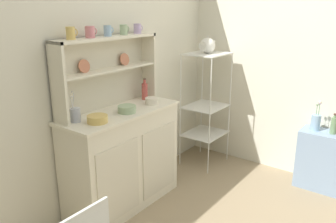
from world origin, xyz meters
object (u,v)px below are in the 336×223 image
object	(u,v)px
hutch_cabinet	(123,158)
hutch_shelf_unit	(105,66)
oil_bottle	(334,125)
bakers_rack	(206,98)
flower_vase	(316,121)
utensil_jar	(75,115)
jam_bottle	(145,91)
porcelain_teapot	(207,45)
side_shelf_blue	(323,161)
cup_gold_0	(71,33)
bowl_mixing_large	(97,119)

from	to	relation	value
hutch_cabinet	hutch_shelf_unit	world-z (taller)	hutch_shelf_unit
hutch_cabinet	oil_bottle	distance (m)	2.04
hutch_shelf_unit	bakers_rack	size ratio (longest dim) A/B	0.82
oil_bottle	flower_vase	bearing A→B (deg)	89.95
utensil_jar	oil_bottle	size ratio (longest dim) A/B	1.18
utensil_jar	jam_bottle	bearing A→B (deg)	0.55
jam_bottle	porcelain_teapot	distance (m)	0.92
utensil_jar	flower_vase	xyz separation A→B (m)	(1.85, -1.35, -0.28)
bakers_rack	utensil_jar	distance (m)	1.68
oil_bottle	side_shelf_blue	bearing A→B (deg)	90.00
cup_gold_0	oil_bottle	world-z (taller)	cup_gold_0
side_shelf_blue	porcelain_teapot	size ratio (longest dim) A/B	2.33
utensil_jar	porcelain_teapot	world-z (taller)	porcelain_teapot
hutch_cabinet	utensil_jar	bearing A→B (deg)	169.46
bakers_rack	porcelain_teapot	bearing A→B (deg)	180.00
hutch_cabinet	porcelain_teapot	world-z (taller)	porcelain_teapot
jam_bottle	oil_bottle	size ratio (longest dim) A/B	1.02
jam_bottle	flower_vase	distance (m)	1.72
hutch_cabinet	bakers_rack	world-z (taller)	bakers_rack
hutch_shelf_unit	cup_gold_0	world-z (taller)	cup_gold_0
bowl_mixing_large	flower_vase	distance (m)	2.14
hutch_shelf_unit	flower_vase	distance (m)	2.11
cup_gold_0	porcelain_teapot	world-z (taller)	cup_gold_0
bakers_rack	oil_bottle	distance (m)	1.34
bakers_rack	cup_gold_0	bearing A→B (deg)	171.46
utensil_jar	flower_vase	size ratio (longest dim) A/B	0.78
side_shelf_blue	cup_gold_0	world-z (taller)	cup_gold_0
bakers_rack	oil_bottle	bearing A→B (deg)	-81.60
utensil_jar	porcelain_teapot	xyz separation A→B (m)	(1.65, -0.20, 0.40)
side_shelf_blue	oil_bottle	size ratio (longest dim) A/B	2.95
jam_bottle	porcelain_teapot	xyz separation A→B (m)	(0.81, -0.20, 0.38)
side_shelf_blue	bowl_mixing_large	xyz separation A→B (m)	(-1.76, 1.32, 0.64)
hutch_cabinet	hutch_shelf_unit	bearing A→B (deg)	90.00
hutch_cabinet	flower_vase	bearing A→B (deg)	-41.61
hutch_shelf_unit	side_shelf_blue	bearing A→B (deg)	-47.37
hutch_shelf_unit	oil_bottle	distance (m)	2.23
jam_bottle	utensil_jar	size ratio (longest dim) A/B	0.86
bakers_rack	side_shelf_blue	size ratio (longest dim) A/B	2.16
utensil_jar	flower_vase	world-z (taller)	utensil_jar
cup_gold_0	jam_bottle	world-z (taller)	cup_gold_0
flower_vase	cup_gold_0	bearing A→B (deg)	142.23
oil_bottle	hutch_cabinet	bearing A→B (deg)	134.84
utensil_jar	porcelain_teapot	distance (m)	1.71
cup_gold_0	oil_bottle	bearing A→B (deg)	-40.97
cup_gold_0	flower_vase	world-z (taller)	cup_gold_0
flower_vase	bakers_rack	bearing A→B (deg)	99.61
hutch_shelf_unit	side_shelf_blue	xyz separation A→B (m)	(1.43, -1.55, -0.99)
cup_gold_0	flower_vase	size ratio (longest dim) A/B	0.31
hutch_shelf_unit	side_shelf_blue	distance (m)	2.33
hutch_shelf_unit	bowl_mixing_large	size ratio (longest dim) A/B	6.56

